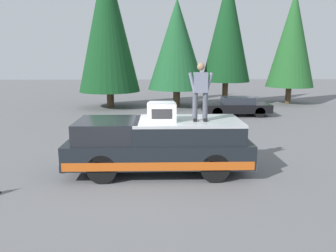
% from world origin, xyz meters
% --- Properties ---
extents(ground_plane, '(90.00, 90.00, 0.00)m').
position_xyz_m(ground_plane, '(0.00, 0.00, 0.00)').
color(ground_plane, slate).
extents(pickup_truck, '(2.01, 5.54, 1.65)m').
position_xyz_m(pickup_truck, '(0.35, -0.72, 0.87)').
color(pickup_truck, black).
rests_on(pickup_truck, ground).
extents(compressor_unit, '(0.65, 0.84, 0.56)m').
position_xyz_m(compressor_unit, '(0.17, -0.81, 1.93)').
color(compressor_unit, white).
rests_on(compressor_unit, pickup_truck).
extents(person_on_truck_bed, '(0.29, 0.72, 1.69)m').
position_xyz_m(person_on_truck_bed, '(0.15, -1.94, 2.55)').
color(person_on_truck_bed, '#4C515B').
rests_on(person_on_truck_bed, pickup_truck).
extents(parked_car_black, '(1.64, 4.10, 1.16)m').
position_xyz_m(parked_car_black, '(10.29, -5.47, 0.58)').
color(parked_car_black, black).
rests_on(parked_car_black, ground).
extents(conifer_far_left, '(3.51, 3.51, 8.40)m').
position_xyz_m(conifer_far_left, '(15.53, -10.76, 4.84)').
color(conifer_far_left, '#4C3826').
rests_on(conifer_far_left, ground).
extents(conifer_left, '(3.49, 3.49, 9.38)m').
position_xyz_m(conifer_left, '(14.72, -5.65, 5.57)').
color(conifer_left, '#4C3826').
rests_on(conifer_left, ground).
extents(conifer_center_left, '(4.10, 4.10, 7.52)m').
position_xyz_m(conifer_center_left, '(14.04, -2.00, 4.40)').
color(conifer_center_left, '#4C3826').
rests_on(conifer_center_left, ground).
extents(conifer_center_right, '(4.27, 4.27, 10.40)m').
position_xyz_m(conifer_center_right, '(14.03, 2.76, 5.77)').
color(conifer_center_right, '#4C3826').
rests_on(conifer_center_right, ground).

